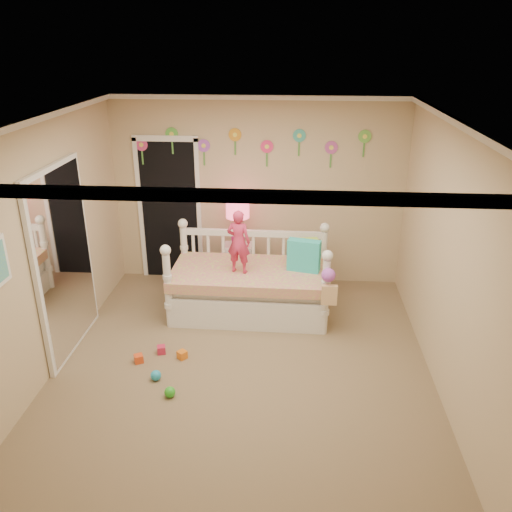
# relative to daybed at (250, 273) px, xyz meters

# --- Properties ---
(floor) EXTENTS (4.00, 4.50, 0.01)m
(floor) POSITION_rel_daybed_xyz_m (0.03, -1.25, -0.54)
(floor) COLOR #7F684C
(floor) RESTS_ON ground
(ceiling) EXTENTS (4.00, 4.50, 0.01)m
(ceiling) POSITION_rel_daybed_xyz_m (0.03, -1.25, 2.06)
(ceiling) COLOR white
(ceiling) RESTS_ON floor
(back_wall) EXTENTS (4.00, 0.01, 2.60)m
(back_wall) POSITION_rel_daybed_xyz_m (0.03, 1.00, 0.76)
(back_wall) COLOR tan
(back_wall) RESTS_ON floor
(left_wall) EXTENTS (0.01, 4.50, 2.60)m
(left_wall) POSITION_rel_daybed_xyz_m (-1.97, -1.25, 0.76)
(left_wall) COLOR tan
(left_wall) RESTS_ON floor
(right_wall) EXTENTS (0.01, 4.50, 2.60)m
(right_wall) POSITION_rel_daybed_xyz_m (2.03, -1.25, 0.76)
(right_wall) COLOR tan
(right_wall) RESTS_ON floor
(crown_molding) EXTENTS (4.00, 4.50, 0.06)m
(crown_molding) POSITION_rel_daybed_xyz_m (0.03, -1.25, 2.03)
(crown_molding) COLOR white
(crown_molding) RESTS_ON ceiling
(daybed) EXTENTS (1.99, 1.09, 1.07)m
(daybed) POSITION_rel_daybed_xyz_m (0.00, 0.00, 0.00)
(daybed) COLOR white
(daybed) RESTS_ON floor
(pillow_turquoise) EXTENTS (0.42, 0.23, 0.40)m
(pillow_turquoise) POSITION_rel_daybed_xyz_m (0.67, 0.00, 0.26)
(pillow_turquoise) COLOR #29D0CB
(pillow_turquoise) RESTS_ON daybed
(pillow_lime) EXTENTS (0.38, 0.20, 0.34)m
(pillow_lime) POSITION_rel_daybed_xyz_m (0.67, 0.20, 0.23)
(pillow_lime) COLOR #B2E646
(pillow_lime) RESTS_ON daybed
(child) EXTENTS (0.32, 0.25, 0.80)m
(child) POSITION_rel_daybed_xyz_m (-0.12, -0.10, 0.46)
(child) COLOR #D22F59
(child) RESTS_ON daybed
(nightstand) EXTENTS (0.39, 0.30, 0.63)m
(nightstand) POSITION_rel_daybed_xyz_m (-0.22, 0.72, -0.22)
(nightstand) COLOR white
(nightstand) RESTS_ON floor
(table_lamp) EXTENTS (0.32, 0.32, 0.70)m
(table_lamp) POSITION_rel_daybed_xyz_m (-0.22, 0.72, 0.56)
(table_lamp) COLOR #D41C86
(table_lamp) RESTS_ON nightstand
(closet_doorway) EXTENTS (0.90, 0.04, 2.07)m
(closet_doorway) POSITION_rel_daybed_xyz_m (-1.22, 0.99, 0.50)
(closet_doorway) COLOR black
(closet_doorway) RESTS_ON back_wall
(flower_decals) EXTENTS (3.40, 0.02, 0.50)m
(flower_decals) POSITION_rel_daybed_xyz_m (-0.06, 0.99, 1.40)
(flower_decals) COLOR #B2668C
(flower_decals) RESTS_ON back_wall
(mirror_closet) EXTENTS (0.07, 1.30, 2.10)m
(mirror_closet) POSITION_rel_daybed_xyz_m (-1.93, -0.95, 0.51)
(mirror_closet) COLOR white
(mirror_closet) RESTS_ON left_wall
(hanging_bag) EXTENTS (0.20, 0.16, 0.36)m
(hanging_bag) POSITION_rel_daybed_xyz_m (0.94, -0.58, 0.12)
(hanging_bag) COLOR beige
(hanging_bag) RESTS_ON daybed
(toy_scatter) EXTENTS (0.88, 1.35, 0.11)m
(toy_scatter) POSITION_rel_daybed_xyz_m (-0.96, -1.45, -0.48)
(toy_scatter) COLOR #996666
(toy_scatter) RESTS_ON floor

